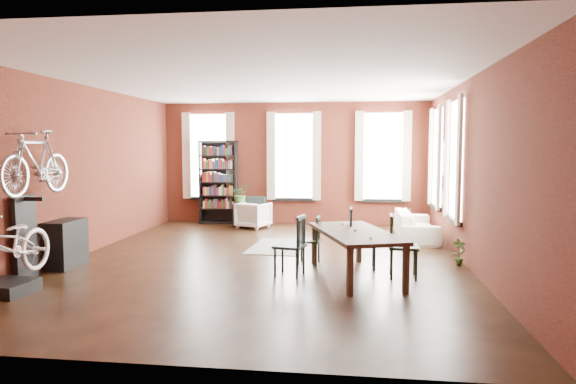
% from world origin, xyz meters
% --- Properties ---
extents(room, '(9.00, 9.04, 3.22)m').
position_xyz_m(room, '(0.25, 0.62, 2.14)').
color(room, black).
rests_on(room, ground).
extents(dining_table, '(1.60, 2.33, 0.73)m').
position_xyz_m(dining_table, '(1.60, -0.98, 0.36)').
color(dining_table, '#433328').
rests_on(dining_table, ground).
extents(dining_chair_a, '(0.52, 0.52, 0.96)m').
position_xyz_m(dining_chair_a, '(0.57, -1.03, 0.48)').
color(dining_chair_a, '#162E31').
rests_on(dining_chair_a, ground).
extents(dining_chair_b, '(0.41, 0.41, 0.83)m').
position_xyz_m(dining_chair_b, '(0.80, -0.16, 0.41)').
color(dining_chair_b, black).
rests_on(dining_chair_b, ground).
extents(dining_chair_c, '(0.47, 0.47, 0.98)m').
position_xyz_m(dining_chair_c, '(2.35, -0.91, 0.49)').
color(dining_chair_c, black).
rests_on(dining_chair_c, ground).
extents(dining_chair_d, '(0.47, 0.47, 1.01)m').
position_xyz_m(dining_chair_d, '(1.73, -0.35, 0.50)').
color(dining_chair_d, '#173133').
rests_on(dining_chair_d, ground).
extents(bookshelf, '(1.00, 0.32, 2.20)m').
position_xyz_m(bookshelf, '(-2.00, 4.30, 1.10)').
color(bookshelf, black).
rests_on(bookshelf, ground).
extents(white_armchair, '(0.89, 0.87, 0.72)m').
position_xyz_m(white_armchair, '(-0.93, 3.62, 0.36)').
color(white_armchair, silver).
rests_on(white_armchair, ground).
extents(cream_sofa, '(0.61, 2.08, 0.81)m').
position_xyz_m(cream_sofa, '(2.95, 2.60, 0.41)').
color(cream_sofa, beige).
rests_on(cream_sofa, ground).
extents(striped_rug, '(1.19, 1.80, 0.01)m').
position_xyz_m(striped_rug, '(0.07, 1.30, 0.01)').
color(striped_rug, black).
rests_on(striped_rug, ground).
extents(bike_trainer, '(0.68, 0.68, 0.18)m').
position_xyz_m(bike_trainer, '(-3.18, -2.54, 0.09)').
color(bike_trainer, black).
rests_on(bike_trainer, ground).
extents(bike_wall_rack, '(0.16, 0.60, 1.30)m').
position_xyz_m(bike_wall_rack, '(-3.40, -1.80, 0.65)').
color(bike_wall_rack, black).
rests_on(bike_wall_rack, ground).
extents(console_table, '(0.40, 0.80, 0.80)m').
position_xyz_m(console_table, '(-3.28, -0.90, 0.40)').
color(console_table, black).
rests_on(console_table, ground).
extents(plant_stand, '(0.38, 0.38, 0.58)m').
position_xyz_m(plant_stand, '(-1.31, 3.84, 0.29)').
color(plant_stand, black).
rests_on(plant_stand, ground).
extents(plant_by_sofa, '(0.47, 0.64, 0.25)m').
position_xyz_m(plant_by_sofa, '(2.78, 3.50, 0.13)').
color(plant_by_sofa, '#355D25').
rests_on(plant_by_sofa, ground).
extents(plant_small, '(0.37, 0.52, 0.17)m').
position_xyz_m(plant_small, '(3.37, 0.04, 0.08)').
color(plant_small, '#365D25').
rests_on(plant_small, ground).
extents(bicycle_floor, '(0.68, 1.01, 1.91)m').
position_xyz_m(bicycle_floor, '(-3.16, -2.53, 1.14)').
color(bicycle_floor, silver).
rests_on(bicycle_floor, bike_trainer).
extents(bicycle_hung, '(0.47, 1.00, 1.66)m').
position_xyz_m(bicycle_hung, '(-3.15, -1.80, 2.13)').
color(bicycle_hung, '#A5A8AD').
rests_on(bicycle_hung, bike_wall_rack).
extents(plant_on_stand, '(0.51, 0.56, 0.40)m').
position_xyz_m(plant_on_stand, '(-1.29, 3.83, 0.78)').
color(plant_on_stand, '#345F26').
rests_on(plant_on_stand, plant_stand).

